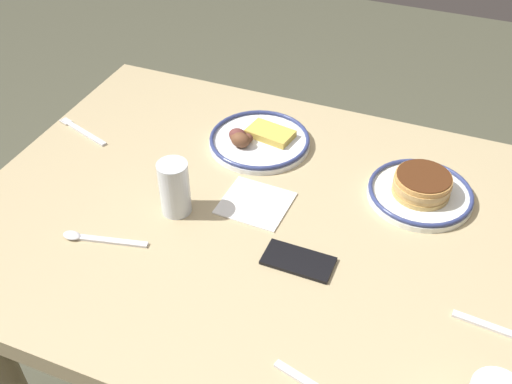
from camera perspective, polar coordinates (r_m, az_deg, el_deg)
The scene contains 9 objects.
dining_table at distance 1.38m, azimuth 2.24°, elevation -5.69°, with size 1.39×0.97×0.73m.
plate_near_main at distance 1.52m, azimuth 0.23°, elevation 5.02°, with size 0.26×0.26×0.05m.
plate_center_pancakes at distance 1.40m, azimuth 15.49°, elevation 0.19°, with size 0.24×0.24×0.06m.
drinking_glass at distance 1.31m, azimuth -7.78°, elevation 0.17°, with size 0.07×0.07×0.13m.
cell_phone at distance 1.22m, azimuth 4.06°, elevation -6.58°, with size 0.14×0.07×0.01m, color black.
paper_napkin at distance 1.35m, azimuth -0.06°, elevation -1.07°, with size 0.15×0.14×0.00m, color white.
fork_near at distance 1.20m, azimuth 22.89°, elevation -12.29°, with size 0.20×0.03×0.01m.
fork_far at distance 1.64m, azimuth -16.26°, elevation 5.58°, with size 0.18×0.07×0.01m.
tea_spoon at distance 1.31m, azimuth -15.35°, elevation -4.29°, with size 0.18×0.06×0.01m.
Camera 1 is at (-0.31, 0.91, 1.62)m, focal length 41.83 mm.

